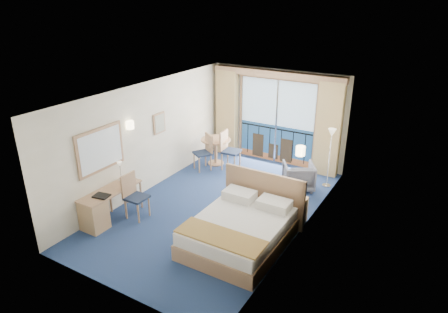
% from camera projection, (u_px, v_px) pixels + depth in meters
% --- Properties ---
extents(floor, '(6.50, 6.50, 0.00)m').
position_uv_depth(floor, '(218.00, 207.00, 9.25)').
color(floor, navy).
rests_on(floor, ground).
extents(room_walls, '(4.04, 6.54, 2.72)m').
position_uv_depth(room_walls, '(217.00, 135.00, 8.58)').
color(room_walls, beige).
rests_on(room_walls, ground).
extents(balcony_door, '(2.36, 0.03, 2.52)m').
position_uv_depth(balcony_door, '(276.00, 124.00, 11.38)').
color(balcony_door, navy).
rests_on(balcony_door, room_walls).
extents(curtain_left, '(0.65, 0.22, 2.55)m').
position_uv_depth(curtain_left, '(227.00, 113.00, 11.94)').
color(curtain_left, tan).
rests_on(curtain_left, room_walls).
extents(curtain_right, '(0.65, 0.22, 2.55)m').
position_uv_depth(curtain_right, '(329.00, 130.00, 10.48)').
color(curtain_right, tan).
rests_on(curtain_right, room_walls).
extents(pelmet, '(3.80, 0.25, 0.18)m').
position_uv_depth(pelmet, '(277.00, 74.00, 10.74)').
color(pelmet, tan).
rests_on(pelmet, room_walls).
extents(mirror, '(0.05, 1.25, 0.95)m').
position_uv_depth(mirror, '(100.00, 150.00, 8.40)').
color(mirror, tan).
rests_on(mirror, room_walls).
extents(wall_print, '(0.04, 0.42, 0.52)m').
position_uv_depth(wall_print, '(159.00, 123.00, 9.93)').
color(wall_print, tan).
rests_on(wall_print, room_walls).
extents(sconce_left, '(0.18, 0.18, 0.18)m').
position_uv_depth(sconce_left, '(130.00, 125.00, 8.99)').
color(sconce_left, '#FFEAB2').
rests_on(sconce_left, room_walls).
extents(sconce_right, '(0.18, 0.18, 0.18)m').
position_uv_depth(sconce_right, '(301.00, 151.00, 7.51)').
color(sconce_right, '#FFEAB2').
rests_on(sconce_right, room_walls).
extents(bed, '(1.83, 2.18, 1.15)m').
position_uv_depth(bed, '(241.00, 229.00, 7.81)').
color(bed, tan).
rests_on(bed, ground).
extents(nightstand, '(0.44, 0.42, 0.58)m').
position_uv_depth(nightstand, '(295.00, 210.00, 8.56)').
color(nightstand, tan).
rests_on(nightstand, ground).
extents(phone, '(0.21, 0.17, 0.09)m').
position_uv_depth(phone, '(297.00, 196.00, 8.44)').
color(phone, white).
rests_on(phone, nightstand).
extents(armchair, '(1.01, 1.02, 0.68)m').
position_uv_depth(armchair, '(298.00, 176.00, 10.03)').
color(armchair, '#4F5360').
rests_on(armchair, ground).
extents(floor_lamp, '(0.21, 0.21, 1.55)m').
position_uv_depth(floor_lamp, '(331.00, 143.00, 9.83)').
color(floor_lamp, silver).
rests_on(floor_lamp, ground).
extents(desk, '(0.51, 1.47, 0.69)m').
position_uv_depth(desk, '(98.00, 211.00, 8.36)').
color(desk, tan).
rests_on(desk, ground).
extents(desk_chair, '(0.45, 0.44, 1.01)m').
position_uv_depth(desk_chair, '(133.00, 193.00, 8.68)').
color(desk_chair, '#1B2740').
rests_on(desk_chair, ground).
extents(folder, '(0.36, 0.30, 0.03)m').
position_uv_depth(folder, '(102.00, 196.00, 8.28)').
color(folder, black).
rests_on(folder, desk).
extents(desk_lamp, '(0.12, 0.12, 0.46)m').
position_uv_depth(desk_lamp, '(120.00, 167.00, 8.83)').
color(desk_lamp, silver).
rests_on(desk_lamp, desk).
extents(round_table, '(0.84, 0.84, 0.76)m').
position_uv_depth(round_table, '(216.00, 145.00, 11.42)').
color(round_table, tan).
rests_on(round_table, ground).
extents(table_chair_a, '(0.52, 0.51, 1.10)m').
position_uv_depth(table_chair_a, '(228.00, 148.00, 11.09)').
color(table_chair_a, '#1B2740').
rests_on(table_chair_a, ground).
extents(table_chair_b, '(0.60, 0.61, 1.01)m').
position_uv_depth(table_chair_b, '(205.00, 150.00, 11.07)').
color(table_chair_b, '#1B2740').
rests_on(table_chair_b, ground).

